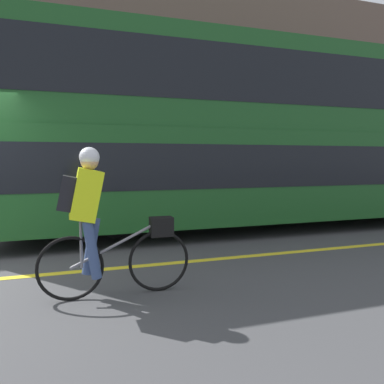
{
  "coord_description": "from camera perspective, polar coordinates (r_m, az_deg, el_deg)",
  "views": [
    {
      "loc": [
        1.92,
        -5.11,
        1.52
      ],
      "look_at": [
        3.78,
        0.46,
        1.0
      ],
      "focal_mm": 35.0,
      "sensor_mm": 36.0,
      "label": 1
    }
  ],
  "objects": [
    {
      "name": "cyclist_on_bike",
      "position": [
        4.17,
        -13.97,
        -3.85
      ],
      "size": [
        1.68,
        0.32,
        1.65
      ],
      "color": "black",
      "rests_on": "ground_plane"
    },
    {
      "name": "bus",
      "position": [
        8.6,
        12.59,
        8.95
      ],
      "size": [
        11.46,
        2.49,
        3.85
      ],
      "color": "black",
      "rests_on": "ground_plane"
    },
    {
      "name": "trash_bin",
      "position": [
        10.67,
        -7.47,
        0.4
      ],
      "size": [
        0.57,
        0.57,
        1.02
      ],
      "color": "#262628",
      "rests_on": "sidewalk_curb"
    }
  ]
}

